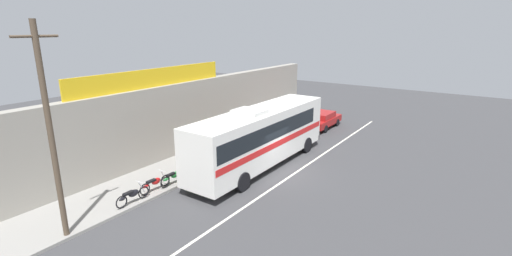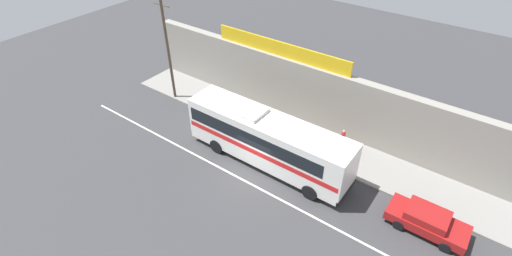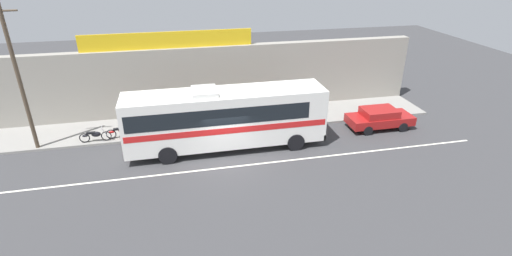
# 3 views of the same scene
# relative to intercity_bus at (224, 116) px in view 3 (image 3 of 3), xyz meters

# --- Properties ---
(ground_plane) EXTENTS (70.00, 70.00, 0.00)m
(ground_plane) POSITION_rel_intercity_bus_xyz_m (-0.10, -1.52, -2.07)
(ground_plane) COLOR #3A3A3D
(sidewalk_slab) EXTENTS (30.00, 3.60, 0.14)m
(sidewalk_slab) POSITION_rel_intercity_bus_xyz_m (-0.10, 3.68, -2.00)
(sidewalk_slab) COLOR gray
(sidewalk_slab) RESTS_ON ground_plane
(storefront_facade) EXTENTS (30.00, 0.70, 4.80)m
(storefront_facade) POSITION_rel_intercity_bus_xyz_m (-0.10, 5.83, 0.33)
(storefront_facade) COLOR gray
(storefront_facade) RESTS_ON ground_plane
(storefront_billboard) EXTENTS (11.29, 0.12, 1.10)m
(storefront_billboard) POSITION_rel_intercity_bus_xyz_m (-2.86, 5.83, 3.28)
(storefront_billboard) COLOR gold
(storefront_billboard) RESTS_ON storefront_facade
(road_center_stripe) EXTENTS (30.00, 0.14, 0.01)m
(road_center_stripe) POSITION_rel_intercity_bus_xyz_m (-0.10, -2.32, -2.06)
(road_center_stripe) COLOR silver
(road_center_stripe) RESTS_ON ground_plane
(intercity_bus) EXTENTS (11.57, 2.64, 3.78)m
(intercity_bus) POSITION_rel_intercity_bus_xyz_m (0.00, 0.00, 0.00)
(intercity_bus) COLOR white
(intercity_bus) RESTS_ON ground_plane
(parked_car) EXTENTS (4.27, 1.89, 1.37)m
(parked_car) POSITION_rel_intercity_bus_xyz_m (10.36, 0.56, -1.33)
(parked_car) COLOR maroon
(parked_car) RESTS_ON ground_plane
(utility_pole) EXTENTS (1.60, 0.22, 8.46)m
(utility_pole) POSITION_rel_intercity_bus_xyz_m (-10.97, 2.16, 2.44)
(utility_pole) COLOR brown
(utility_pole) RESTS_ON sidewalk_slab
(motorcycle_red) EXTENTS (1.85, 0.56, 0.94)m
(motorcycle_red) POSITION_rel_intercity_bus_xyz_m (-3.73, 2.41, -1.50)
(motorcycle_red) COLOR black
(motorcycle_red) RESTS_ON sidewalk_slab
(motorcycle_blue) EXTENTS (1.88, 0.56, 0.94)m
(motorcycle_blue) POSITION_rel_intercity_bus_xyz_m (-7.71, 2.19, -1.50)
(motorcycle_blue) COLOR black
(motorcycle_blue) RESTS_ON sidewalk_slab
(motorcycle_purple) EXTENTS (1.95, 0.56, 0.94)m
(motorcycle_purple) POSITION_rel_intercity_bus_xyz_m (-6.16, 2.40, -1.50)
(motorcycle_purple) COLOR black
(motorcycle_purple) RESTS_ON sidewalk_slab
(motorcycle_black) EXTENTS (1.93, 0.56, 0.94)m
(motorcycle_black) POSITION_rel_intercity_bus_xyz_m (-5.01, 2.22, -1.50)
(motorcycle_black) COLOR black
(motorcycle_black) RESTS_ON sidewalk_slab
(pedestrian_near_shop) EXTENTS (0.30, 0.48, 1.61)m
(pedestrian_near_shop) POSITION_rel_intercity_bus_xyz_m (1.59, 3.36, -1.00)
(pedestrian_near_shop) COLOR navy
(pedestrian_near_shop) RESTS_ON sidewalk_slab
(pedestrian_far_left) EXTENTS (0.30, 0.48, 1.60)m
(pedestrian_far_left) POSITION_rel_intercity_bus_xyz_m (3.58, 4.14, -1.00)
(pedestrian_far_left) COLOR navy
(pedestrian_far_left) RESTS_ON sidewalk_slab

